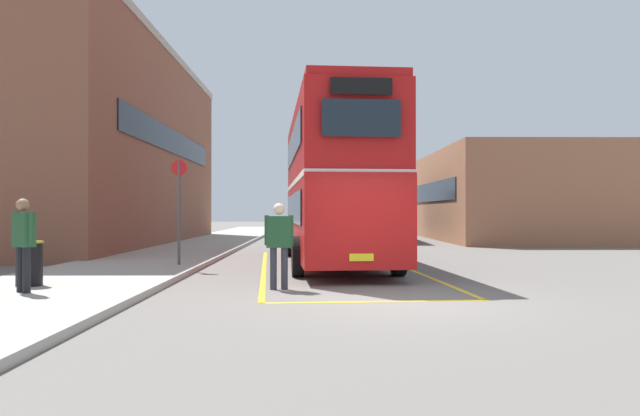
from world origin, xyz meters
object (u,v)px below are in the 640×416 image
object	(u,v)px
pedestrian_boarding	(279,239)
bus_stop_sign	(179,202)
pedestrian_waiting_near	(24,238)
single_deck_bus	(378,211)
double_decker_bus	(334,182)
litter_bin	(29,263)

from	to	relation	value
pedestrian_boarding	bus_stop_sign	distance (m)	5.18
pedestrian_boarding	bus_stop_sign	xyz separation A→B (m)	(-3.00, 4.14, 0.83)
pedestrian_waiting_near	single_deck_bus	bearing A→B (deg)	68.09
pedestrian_waiting_near	pedestrian_boarding	bearing A→B (deg)	17.05
double_decker_bus	bus_stop_sign	xyz separation A→B (m)	(-4.33, -1.59, -0.65)
litter_bin	double_decker_bus	bearing A→B (deg)	44.71
pedestrian_boarding	pedestrian_waiting_near	world-z (taller)	pedestrian_waiting_near
double_decker_bus	single_deck_bus	size ratio (longest dim) A/B	1.27
bus_stop_sign	pedestrian_boarding	bearing A→B (deg)	-54.04
pedestrian_boarding	pedestrian_waiting_near	size ratio (longest dim) A/B	1.04
bus_stop_sign	litter_bin	bearing A→B (deg)	-112.52
single_deck_bus	bus_stop_sign	xyz separation A→B (m)	(-7.36, -16.59, 0.23)
pedestrian_boarding	bus_stop_sign	bearing A→B (deg)	125.96
bus_stop_sign	single_deck_bus	bearing A→B (deg)	66.07
pedestrian_waiting_near	bus_stop_sign	distance (m)	5.78
litter_bin	bus_stop_sign	world-z (taller)	bus_stop_sign
single_deck_bus	pedestrian_waiting_near	distance (m)	23.85
single_deck_bus	litter_bin	xyz separation A→B (m)	(-9.26, -21.16, -1.05)
pedestrian_waiting_near	double_decker_bus	bearing A→B (deg)	50.54
double_decker_bus	bus_stop_sign	bearing A→B (deg)	-159.84
double_decker_bus	single_deck_bus	xyz separation A→B (m)	(3.04, 15.01, -0.88)
double_decker_bus	single_deck_bus	world-z (taller)	double_decker_bus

